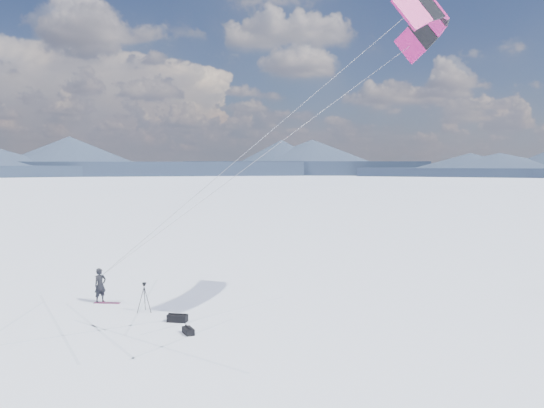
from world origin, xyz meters
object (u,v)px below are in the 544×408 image
at_px(snowkiter, 101,302).
at_px(tripod, 144,293).
at_px(snowboard, 107,303).
at_px(gear_bag_a, 177,318).
at_px(gear_bag_b, 188,331).

bearing_deg(snowkiter, tripod, -81.60).
xyz_separation_m(snowboard, gear_bag_a, (5.09, -1.64, 0.16)).
distance_m(tripod, gear_bag_a, 2.60).
bearing_deg(tripod, gear_bag_b, -28.89).
distance_m(gear_bag_a, gear_bag_b, 1.92).
relative_size(snowboard, gear_bag_b, 1.81).
bearing_deg(tripod, snowkiter, 169.05).
bearing_deg(gear_bag_a, snowboard, 152.62).
xyz_separation_m(snowkiter, gear_bag_a, (5.52, -1.67, 0.18)).
distance_m(snowboard, gear_bag_b, 7.09).
relative_size(gear_bag_a, gear_bag_b, 1.26).
distance_m(snowkiter, gear_bag_b, 7.49).
xyz_separation_m(snowboard, gear_bag_b, (6.41, -3.03, 0.12)).
bearing_deg(tripod, gear_bag_a, -17.67).
relative_size(tripod, gear_bag_a, 1.53).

